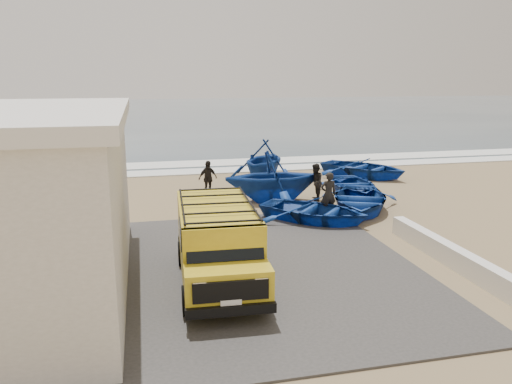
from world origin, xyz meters
TOP-DOWN VIEW (x-y plane):
  - ground at (0.00, 0.00)m, footprint 160.00×160.00m
  - slab at (-2.00, -2.00)m, footprint 12.00×10.00m
  - ocean at (0.00, 56.00)m, footprint 180.00×88.00m
  - surf_line at (0.00, 12.00)m, footprint 180.00×1.60m
  - surf_wash at (0.00, 14.50)m, footprint 180.00×2.20m
  - parapet at (5.00, -3.00)m, footprint 0.35×6.00m
  - van at (-1.30, -2.66)m, footprint 2.06×4.72m
  - boat_near_left at (2.77, 1.80)m, footprint 4.72×4.64m
  - boat_near_right at (4.94, 2.83)m, footprint 4.47×5.09m
  - boat_mid_left at (2.15, 5.02)m, footprint 4.00×3.48m
  - boat_mid_right at (5.82, 5.40)m, footprint 3.15×4.05m
  - boat_far_left at (2.83, 9.35)m, footprint 4.69×4.87m
  - boat_far_right at (7.87, 8.80)m, footprint 5.19×5.42m
  - fisherman_front at (3.54, 2.46)m, footprint 0.59×0.39m
  - fisherman_middle at (3.84, 4.69)m, footprint 0.76×0.87m
  - fisherman_back at (-0.31, 6.53)m, footprint 0.96×0.70m

SIDE VIEW (x-z plane):
  - ground at x=0.00m, z-range 0.00..0.00m
  - ocean at x=0.00m, z-range 0.00..0.01m
  - surf_wash at x=0.00m, z-range 0.00..0.04m
  - slab at x=-2.00m, z-range 0.00..0.05m
  - surf_line at x=0.00m, z-range 0.00..0.06m
  - parapet at x=5.00m, z-range 0.00..0.55m
  - boat_mid_right at x=5.82m, z-range 0.00..0.77m
  - boat_near_left at x=2.77m, z-range 0.00..0.80m
  - boat_near_right at x=4.94m, z-range 0.00..0.88m
  - boat_far_right at x=7.87m, z-range 0.00..0.91m
  - fisherman_back at x=-0.31m, z-range 0.00..1.51m
  - fisherman_middle at x=3.84m, z-range 0.00..1.53m
  - fisherman_front at x=3.54m, z-range 0.00..1.62m
  - boat_far_left at x=2.83m, z-range 0.00..1.97m
  - boat_mid_left at x=2.15m, z-range 0.00..2.06m
  - van at x=-1.30m, z-range 0.07..2.06m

